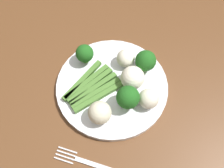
{
  "coord_description": "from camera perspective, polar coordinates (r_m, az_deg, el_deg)",
  "views": [
    {
      "loc": [
        -0.33,
        -0.11,
        1.32
      ],
      "look_at": [
        -0.06,
        0.01,
        0.76
      ],
      "focal_mm": 40.72,
      "sensor_mm": 36.0,
      "label": 1
    }
  ],
  "objects": [
    {
      "name": "cauliflower_front_left",
      "position": [
        0.57,
        -2.72,
        -6.47
      ],
      "size": [
        0.05,
        0.05,
        0.05
      ],
      "primitive_type": "sphere",
      "color": "beige",
      "rests_on": "plate"
    },
    {
      "name": "dining_table",
      "position": [
        0.76,
        2.26,
        -0.88
      ],
      "size": [
        1.26,
        0.92,
        0.74
      ],
      "color": "brown",
      "rests_on": "ground_plane"
    },
    {
      "name": "plate",
      "position": [
        0.64,
        -0.0,
        -0.53
      ],
      "size": [
        0.28,
        0.28,
        0.01
      ],
      "primitive_type": "cylinder",
      "color": "white",
      "rests_on": "dining_table"
    },
    {
      "name": "cauliflower_near_fork",
      "position": [
        0.65,
        3.41,
        5.69
      ],
      "size": [
        0.05,
        0.05,
        0.05
      ],
      "primitive_type": "sphere",
      "color": "white",
      "rests_on": "plate"
    },
    {
      "name": "ground_plane",
      "position": [
        1.37,
        1.29,
        -13.36
      ],
      "size": [
        6.0,
        6.0,
        0.02
      ],
      "primitive_type": "cube",
      "color": "#B7A88E"
    },
    {
      "name": "asparagus_bundle",
      "position": [
        0.62,
        -4.67,
        -0.85
      ],
      "size": [
        0.15,
        0.12,
        0.01
      ],
      "rotation": [
        0.0,
        0.0,
        5.8
      ],
      "color": "#47752D",
      "rests_on": "plate"
    },
    {
      "name": "cauliflower_back",
      "position": [
        0.6,
        8.21,
        -3.29
      ],
      "size": [
        0.05,
        0.05,
        0.05
      ],
      "primitive_type": "sphere",
      "color": "silver",
      "rests_on": "plate"
    },
    {
      "name": "broccoli_outer_edge",
      "position": [
        0.65,
        -6.17,
        6.8
      ],
      "size": [
        0.05,
        0.05,
        0.06
      ],
      "color": "#4C7F2B",
      "rests_on": "plate"
    },
    {
      "name": "broccoli_front",
      "position": [
        0.63,
        7.55,
        5.16
      ],
      "size": [
        0.05,
        0.05,
        0.06
      ],
      "color": "#4C7F2B",
      "rests_on": "plate"
    },
    {
      "name": "cauliflower_mid",
      "position": [
        0.61,
        4.64,
        1.41
      ],
      "size": [
        0.06,
        0.06,
        0.06
      ],
      "primitive_type": "sphere",
      "color": "white",
      "rests_on": "plate"
    },
    {
      "name": "fork",
      "position": [
        0.58,
        -5.01,
        -17.3
      ],
      "size": [
        0.03,
        0.17,
        0.0
      ],
      "rotation": [
        0.0,
        0.0,
        1.66
      ],
      "color": "silver",
      "rests_on": "dining_table"
    },
    {
      "name": "broccoli_right",
      "position": [
        0.58,
        3.59,
        -3.05
      ],
      "size": [
        0.05,
        0.05,
        0.07
      ],
      "color": "#4C7F2B",
      "rests_on": "plate"
    }
  ]
}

